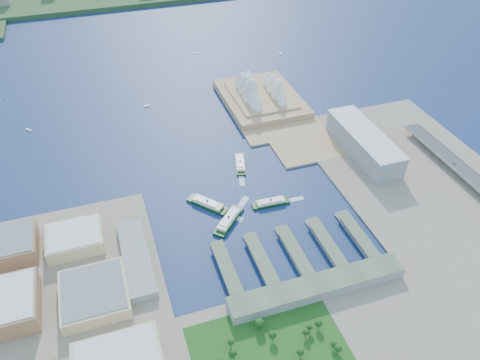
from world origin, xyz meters
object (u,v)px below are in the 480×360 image
object	(u,v)px
ferry_d	(271,201)
ferry_b	(240,162)
toaster_building	(364,143)
ferry_a	(207,203)
ferry_c	(229,219)
opera_house	(261,86)
car_c	(454,164)

from	to	relation	value
ferry_d	ferry_b	bearing A→B (deg)	8.54
toaster_building	ferry_a	distance (m)	259.10
ferry_a	ferry_c	bearing A→B (deg)	-106.31
opera_house	toaster_building	distance (m)	219.62
toaster_building	ferry_b	distance (m)	188.96
opera_house	car_c	bearing A→B (deg)	-55.83
ferry_d	toaster_building	bearing A→B (deg)	-68.02
opera_house	ferry_a	size ratio (longest dim) A/B	3.06
opera_house	toaster_building	bearing A→B (deg)	-65.77
opera_house	ferry_c	world-z (taller)	opera_house
toaster_building	car_c	xyz separation A→B (m)	(101.00, -81.35, -5.03)
ferry_a	car_c	xyz separation A→B (m)	(356.59, -41.56, 9.91)
ferry_b	opera_house	bearing A→B (deg)	75.23
opera_house	ferry_a	world-z (taller)	opera_house
toaster_building	ferry_a	xyz separation A→B (m)	(-255.59, -39.79, -14.94)
opera_house	ferry_c	distance (m)	316.61
ferry_b	ferry_c	bearing A→B (deg)	-100.51
ferry_b	car_c	size ratio (longest dim) A/B	12.27
toaster_building	ferry_c	distance (m)	251.18
ferry_a	ferry_d	world-z (taller)	ferry_a
ferry_d	ferry_a	bearing A→B (deg)	75.79
ferry_c	car_c	xyz separation A→B (m)	(339.11, -2.76, 9.87)
ferry_c	ferry_d	xyz separation A→B (m)	(63.41, 15.21, -0.76)
toaster_building	car_c	distance (m)	129.78
opera_house	car_c	xyz separation A→B (m)	(191.00, -281.35, -16.53)
ferry_a	ferry_b	size ratio (longest dim) A/B	1.12
opera_house	car_c	world-z (taller)	opera_house
ferry_a	opera_house	bearing A→B (deg)	14.80
toaster_building	ferry_d	world-z (taller)	toaster_building
toaster_building	ferry_d	size ratio (longest dim) A/B	3.03
ferry_a	ferry_c	xyz separation A→B (m)	(17.49, -38.80, 0.05)
toaster_building	ferry_c	world-z (taller)	toaster_building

